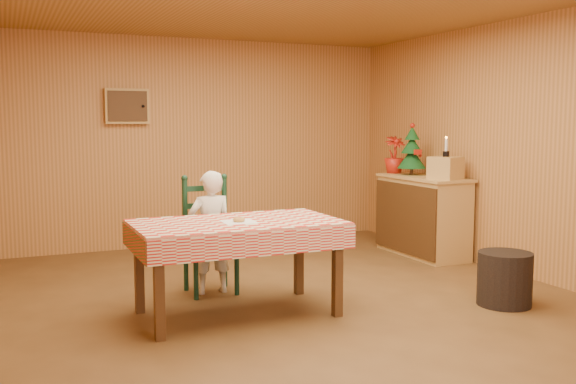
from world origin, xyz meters
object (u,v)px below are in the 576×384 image
object	(u,v)px
shelf_unit	(422,216)
christmas_tree	(412,151)
dining_table	(237,231)
crate	(446,168)
storage_bin	(505,279)
ladder_chair	(209,238)
seated_child	(211,232)

from	to	relation	value
shelf_unit	christmas_tree	world-z (taller)	christmas_tree
dining_table	shelf_unit	size ratio (longest dim) A/B	1.34
crate	storage_bin	distance (m)	1.91
ladder_chair	seated_child	bearing A→B (deg)	-90.00
dining_table	ladder_chair	distance (m)	0.81
dining_table	seated_child	bearing A→B (deg)	90.00
storage_bin	christmas_tree	bearing A→B (deg)	75.23
ladder_chair	crate	distance (m)	2.84
dining_table	christmas_tree	xyz separation A→B (m)	(2.78, 1.60, 0.52)
shelf_unit	dining_table	bearing A→B (deg)	-154.02
seated_child	storage_bin	world-z (taller)	seated_child
dining_table	storage_bin	bearing A→B (deg)	-17.00
dining_table	seated_child	size ratio (longest dim) A/B	1.47
dining_table	shelf_unit	world-z (taller)	shelf_unit
ladder_chair	seated_child	distance (m)	0.08
dining_table	ladder_chair	size ratio (longest dim) A/B	1.53
seated_child	storage_bin	distance (m)	2.61
storage_bin	dining_table	bearing A→B (deg)	163.00
christmas_tree	ladder_chair	bearing A→B (deg)	-163.70
crate	storage_bin	xyz separation A→B (m)	(-0.60, -1.62, -0.83)
crate	storage_bin	world-z (taller)	crate
christmas_tree	crate	bearing A→B (deg)	-90.00
shelf_unit	storage_bin	bearing A→B (deg)	-106.28
seated_child	crate	bearing A→B (deg)	-175.48
storage_bin	shelf_unit	bearing A→B (deg)	73.72
crate	storage_bin	size ratio (longest dim) A/B	0.66
crate	dining_table	bearing A→B (deg)	-161.13
crate	christmas_tree	size ratio (longest dim) A/B	0.48
christmas_tree	storage_bin	bearing A→B (deg)	-104.77
shelf_unit	crate	world-z (taller)	crate
crate	christmas_tree	distance (m)	0.67
seated_child	shelf_unit	distance (m)	2.84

